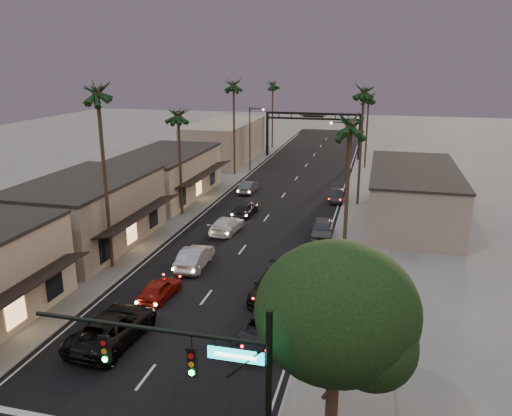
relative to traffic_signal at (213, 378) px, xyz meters
The scene contains 30 objects.
ground 36.80m from the traffic_signal, 98.98° to the left, with size 200.00×200.00×0.00m, color slate.
road 41.70m from the traffic_signal, 97.90° to the left, with size 14.00×120.00×0.02m, color black.
sidewalk_left 50.60m from the traffic_signal, 107.56° to the left, with size 5.00×92.00×0.12m, color slate.
sidewalk_right 48.41m from the traffic_signal, 85.46° to the left, with size 5.00×92.00×0.12m, color slate.
storefront_mid 28.96m from the traffic_signal, 130.35° to the left, with size 8.00×14.00×5.50m, color gray.
storefront_far 42.43m from the traffic_signal, 116.19° to the left, with size 8.00×16.00×5.00m, color tan.
storefront_dist 63.83m from the traffic_signal, 107.03° to the left, with size 8.00×20.00×6.00m, color gray.
building_right 37.04m from the traffic_signal, 77.00° to the left, with size 8.00×18.00×5.00m, color gray.
traffic_signal is the anchor object (origin of this frame).
corner_tree 5.20m from the traffic_signal, 42.31° to the left, with size 6.20×6.20×8.80m.
arch 66.24m from the traffic_signal, 94.93° to the left, with size 15.20×0.40×7.27m.
streetlight_right 41.02m from the traffic_signal, 88.28° to the left, with size 2.13×0.30×9.00m.
streetlight_left 55.45m from the traffic_signal, 103.14° to the left, with size 2.13×0.30×9.00m.
palm_lb 24.44m from the traffic_signal, 128.44° to the left, with size 3.20×3.20×15.20m.
palm_lc 35.46m from the traffic_signal, 114.06° to the left, with size 3.20×3.20×12.20m.
palm_ld 53.47m from the traffic_signal, 105.65° to the left, with size 3.20×3.20×14.20m.
palm_ra 21.19m from the traffic_signal, 81.72° to the left, with size 3.20×3.20×13.20m.
palm_rb 40.77m from the traffic_signal, 85.84° to the left, with size 3.20×3.20×14.20m.
palm_rc 60.31m from the traffic_signal, 87.22° to the left, with size 3.20×3.20×12.20m.
palm_far 75.58m from the traffic_signal, 100.70° to the left, with size 3.20×3.20×13.20m.
oncoming_red 17.15m from the traffic_signal, 121.37° to the left, with size 1.59×3.94×1.34m, color maroon.
oncoming_pickup 13.11m from the traffic_signal, 135.83° to the left, with size 2.88×6.24×1.73m, color black.
oncoming_silver 21.73m from the traffic_signal, 112.71° to the left, with size 1.71×4.89×1.61m, color #9B9BA0.
oncoming_white 29.42m from the traffic_signal, 106.43° to the left, with size 2.02×4.97×1.44m, color silver.
oncoming_dgrey 34.62m from the traffic_signal, 103.46° to the left, with size 1.78×4.42×1.51m, color black.
oncoming_grey_far 43.63m from the traffic_signal, 103.33° to the left, with size 1.51×4.34×1.43m, color #47484C.
curbside_near 11.63m from the traffic_signal, 94.17° to the left, with size 2.35×5.09×1.41m, color black.
curbside_black 16.88m from the traffic_signal, 95.16° to the left, with size 2.17×5.35×1.55m, color black.
curbside_grey 28.90m from the traffic_signal, 89.19° to the left, with size 1.92×4.76×1.62m, color #414145.
curbside_far 41.23m from the traffic_signal, 89.28° to the left, with size 1.41×4.05×1.34m, color black.
Camera 1 is at (10.54, -9.47, 15.18)m, focal length 35.00 mm.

